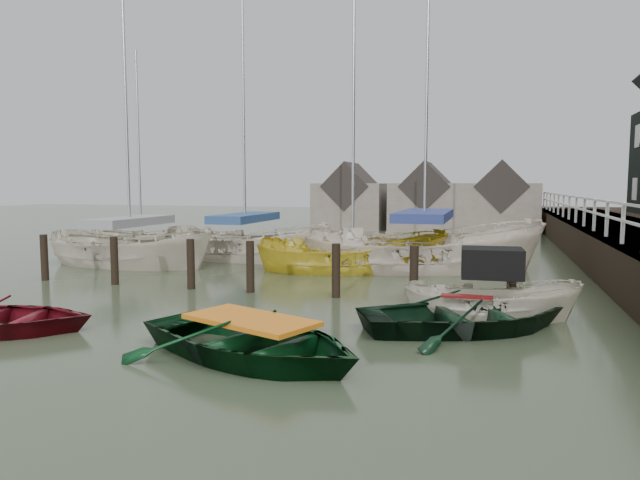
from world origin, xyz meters
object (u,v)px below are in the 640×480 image
(sailboat_e, at_px, (142,248))
(sailboat_c, at_px, (353,270))
(rowboat_dkgreen, at_px, (466,330))
(sailboat_b, at_px, (245,258))
(motorboat, at_px, (490,312))
(sailboat_d, at_px, (424,268))
(sailboat_a, at_px, (131,264))
(rowboat_green, at_px, (251,358))

(sailboat_e, bearing_deg, sailboat_c, -104.72)
(rowboat_dkgreen, xyz_separation_m, sailboat_b, (-8.77, 8.80, 0.06))
(motorboat, bearing_deg, rowboat_dkgreen, 156.48)
(rowboat_dkgreen, height_order, sailboat_d, sailboat_d)
(sailboat_a, bearing_deg, motorboat, -106.02)
(sailboat_d, bearing_deg, sailboat_a, 85.83)
(rowboat_dkgreen, height_order, sailboat_c, sailboat_c)
(sailboat_d, distance_m, sailboat_e, 13.15)
(motorboat, bearing_deg, rowboat_green, 134.19)
(sailboat_a, height_order, sailboat_e, sailboat_a)
(sailboat_a, height_order, sailboat_d, sailboat_d)
(motorboat, height_order, sailboat_b, sailboat_b)
(rowboat_green, relative_size, sailboat_e, 0.45)
(rowboat_green, xyz_separation_m, motorboat, (3.84, 4.22, 0.12))
(motorboat, height_order, sailboat_d, sailboat_d)
(sailboat_c, relative_size, sailboat_e, 1.05)
(rowboat_green, distance_m, sailboat_c, 10.15)
(rowboat_green, height_order, sailboat_b, sailboat_b)
(rowboat_green, height_order, sailboat_d, sailboat_d)
(motorboat, bearing_deg, sailboat_d, 14.61)
(rowboat_green, distance_m, sailboat_e, 17.63)
(rowboat_green, xyz_separation_m, sailboat_e, (-11.30, 13.53, 0.07))
(sailboat_d, bearing_deg, rowboat_green, 156.41)
(rowboat_green, bearing_deg, sailboat_d, 13.32)
(sailboat_e, bearing_deg, sailboat_a, -146.81)
(rowboat_green, relative_size, motorboat, 1.15)
(sailboat_b, xyz_separation_m, sailboat_d, (7.01, -0.74, -0.00))
(rowboat_green, relative_size, sailboat_d, 0.32)
(rowboat_green, xyz_separation_m, rowboat_dkgreen, (3.38, 2.95, 0.00))
(rowboat_dkgreen, height_order, sailboat_a, sailboat_a)
(rowboat_green, bearing_deg, sailboat_c, 25.53)
(rowboat_dkgreen, distance_m, sailboat_c, 8.24)
(rowboat_dkgreen, relative_size, motorboat, 1.12)
(rowboat_dkgreen, distance_m, sailboat_d, 8.25)
(sailboat_a, distance_m, sailboat_d, 10.47)
(sailboat_b, height_order, sailboat_e, sailboat_b)
(motorboat, distance_m, sailboat_e, 17.77)
(sailboat_d, xyz_separation_m, sailboat_e, (-12.91, 2.52, 0.01))
(rowboat_dkgreen, xyz_separation_m, sailboat_a, (-12.04, 6.04, 0.06))
(sailboat_c, bearing_deg, sailboat_a, 80.29)
(motorboat, xyz_separation_m, sailboat_d, (-2.22, 6.80, -0.06))
(motorboat, relative_size, sailboat_c, 0.37)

